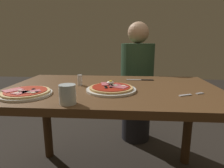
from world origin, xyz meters
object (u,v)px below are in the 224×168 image
Objects in this scene: fork at (190,95)px; knife at (142,80)px; salt_shaker at (80,80)px; water_glass_near at (68,96)px; pizza_across_left at (26,93)px; pizza_foreground at (112,89)px; diner_person at (137,86)px; dining_table at (112,104)px.

fork is 0.76× the size of knife.
knife is 2.91× the size of salt_shaker.
pizza_across_left is at bearing 155.32° from water_glass_near.
pizza_foreground is 3.21× the size of water_glass_near.
fork is at bearing 4.42° from pizza_across_left.
diner_person reaches higher than knife.
pizza_across_left is 0.77m from knife.
salt_shaker is (-0.41, -0.19, 0.03)m from knife.
pizza_foreground is at bearing -88.54° from dining_table.
salt_shaker is at bearing 149.95° from pizza_foreground.
pizza_across_left is at bearing 55.89° from diner_person.
knife is at bearing 49.43° from dining_table.
dining_table is 0.26m from salt_shaker.
dining_table is 6.66× the size of knife.
salt_shaker is at bearing -155.33° from knife.
fork is 0.91m from diner_person.
diner_person is at bearing 70.75° from water_glass_near.
knife is at bearing 24.67° from salt_shaker.
pizza_foreground is 0.25m from salt_shaker.
salt_shaker is at bearing 95.54° from water_glass_near.
pizza_foreground is 0.37m from knife.
diner_person is (0.19, 0.80, -0.18)m from pizza_foreground.
water_glass_near is 0.67m from knife.
pizza_foreground is (0.00, -0.08, 0.12)m from dining_table.
pizza_across_left is 2.98× the size of water_glass_near.
water_glass_near is 0.60× the size of fork.
water_glass_near is 1.13m from diner_person.
salt_shaker reaches higher than pizza_across_left.
pizza_foreground reaches higher than pizza_across_left.
fork is 0.13× the size of diner_person.
pizza_foreground is 1.46× the size of knife.
salt_shaker is (-0.21, 0.04, 0.14)m from dining_table.
diner_person reaches higher than pizza_foreground.
pizza_across_left reaches higher than fork.
dining_table is 0.46m from fork.
dining_table is 0.15m from pizza_foreground.
water_glass_near reaches higher than salt_shaker.
salt_shaker is at bearing 47.81° from pizza_across_left.
knife reaches higher than fork.
fork is at bearing 17.46° from water_glass_near.
pizza_across_left is 0.29m from water_glass_near.
pizza_across_left reaches higher than knife.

